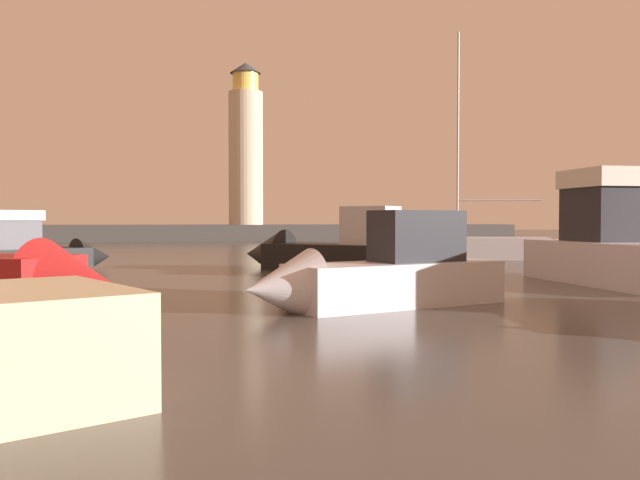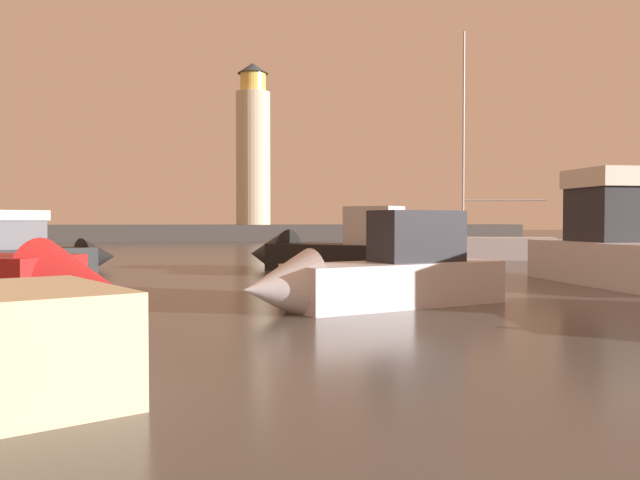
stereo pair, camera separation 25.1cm
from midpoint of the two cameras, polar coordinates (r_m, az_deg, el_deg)
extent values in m
plane|color=#4C4742|center=(36.26, -5.33, -1.70)|extent=(220.00, 220.00, 0.00)
cube|color=#423F3D|center=(71.08, -7.76, 0.63)|extent=(64.53, 5.72, 1.71)
cylinder|color=beige|center=(71.54, -5.68, 6.99)|extent=(3.65, 3.65, 14.12)
cylinder|color=#F2CC59|center=(72.73, -5.70, 13.32)|extent=(2.74, 2.74, 1.98)
cone|color=#33383D|center=(73.06, -5.70, 14.51)|extent=(3.28, 3.28, 1.13)
cube|color=silver|center=(16.79, 6.97, -3.77)|extent=(5.95, 3.63, 1.08)
cone|color=silver|center=(15.07, -3.18, -4.17)|extent=(2.18, 2.25, 1.79)
cube|color=#232328|center=(17.12, 8.75, 0.34)|extent=(2.56, 1.91, 1.31)
cone|color=#B21E1E|center=(14.85, -19.71, -3.75)|extent=(2.63, 2.69, 2.03)
cube|color=black|center=(29.25, -23.48, -1.66)|extent=(5.10, 4.31, 1.00)
cone|color=black|center=(30.47, -18.34, -1.38)|extent=(2.23, 2.25, 1.66)
cube|color=#595960|center=(28.98, -24.65, 0.42)|extent=(2.51, 2.33, 1.14)
cube|color=silver|center=(28.98, -24.67, 1.94)|extent=(2.76, 2.57, 0.40)
cube|color=silver|center=(24.37, 24.06, -1.82)|extent=(2.49, 6.87, 1.41)
cube|color=#232328|center=(24.76, 23.44, 2.02)|extent=(1.51, 2.51, 1.85)
cube|color=silver|center=(24.80, 23.48, 4.91)|extent=(1.66, 2.76, 0.65)
cube|color=black|center=(27.50, 2.92, -1.57)|extent=(6.88, 6.50, 1.16)
cone|color=black|center=(29.71, -4.13, -1.22)|extent=(3.04, 3.05, 2.23)
cube|color=silver|center=(26.96, 4.94, 1.25)|extent=(2.57, 2.53, 1.56)
cube|color=silver|center=(37.53, 13.62, -0.70)|extent=(8.26, 4.53, 1.22)
cylinder|color=#B7B7BC|center=(37.75, 12.45, 8.85)|extent=(0.12, 0.12, 11.30)
cylinder|color=#B7B7BC|center=(37.66, 15.79, 3.32)|extent=(4.21, 1.56, 0.09)
camera|label=1|loc=(0.13, -89.58, 0.01)|focal=37.14mm
camera|label=2|loc=(0.13, 90.42, -0.01)|focal=37.14mm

